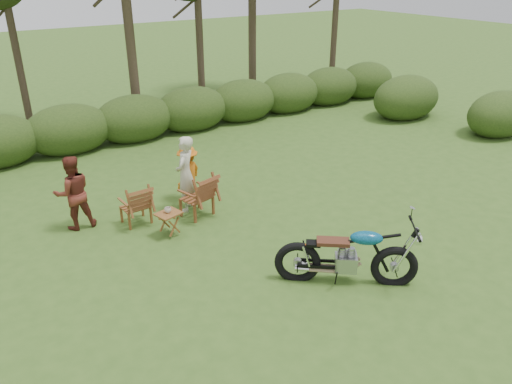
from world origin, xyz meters
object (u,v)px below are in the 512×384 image
cup (168,210)px  child (190,199)px  lawn_chair_right (198,215)px  adult_b (79,227)px  motorcycle (344,281)px  lawn_chair_left (137,223)px  side_table (169,224)px  adult_a (188,209)px

cup → child: size_ratio=0.10×
lawn_chair_right → adult_b: (-2.34, 0.91, 0.00)m
child → adult_b: bearing=-36.3°
motorcycle → child: size_ratio=1.77×
cup → lawn_chair_left: bearing=113.5°
child → motorcycle: bearing=64.7°
lawn_chair_left → adult_b: bearing=-28.1°
adult_b → child: size_ratio=1.21×
side_table → cup: 0.31m
lawn_chair_left → adult_a: bearing=175.3°
side_table → child: (1.11, 1.32, -0.25)m
side_table → adult_b: adult_b is taller
motorcycle → lawn_chair_right: 3.79m
lawn_chair_right → child: (0.23, 0.84, 0.00)m
lawn_chair_right → child: child is taller
adult_a → child: adult_a is taller
motorcycle → cup: motorcycle is taller
motorcycle → cup: (-1.86, 3.21, 0.56)m
child → side_table: bearing=15.0°
motorcycle → adult_a: bearing=142.8°
adult_b → cup: bearing=139.6°
motorcycle → lawn_chair_left: motorcycle is taller
cup → adult_a: bearing=45.4°
cup → adult_a: (0.82, 0.83, -0.56)m
side_table → lawn_chair_left: bearing=112.7°
adult_a → child: size_ratio=1.31×
lawn_chair_left → adult_b: size_ratio=0.57×
lawn_chair_left → side_table: size_ratio=1.78×
lawn_chair_left → cup: cup is taller
cup → child: 1.79m
cup → child: bearing=49.4°
lawn_chair_right → adult_a: 0.39m
motorcycle → lawn_chair_left: size_ratio=2.57×
side_table → child: child is taller
lawn_chair_left → child: size_ratio=0.69×
motorcycle → adult_b: 5.65m
lawn_chair_right → lawn_chair_left: size_ratio=1.11×
cup → child: (1.11, 1.29, -0.56)m
cup → adult_b: 2.08m
lawn_chair_right → side_table: 1.03m
lawn_chair_right → cup: (-0.87, -0.45, 0.56)m
lawn_chair_right → adult_b: bearing=-36.4°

